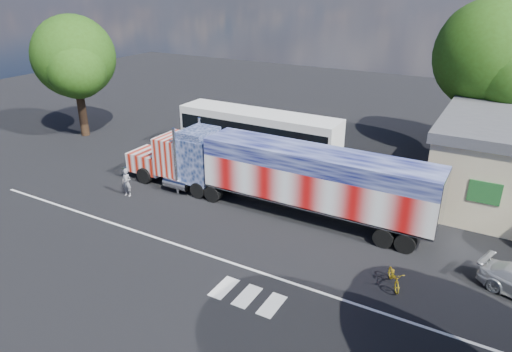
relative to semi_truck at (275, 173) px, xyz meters
The scene contains 8 objects.
ground 4.09m from the semi_truck, 110.10° to the right, with size 100.00×100.00×0.00m, color black.
lane_markings 7.35m from the semi_truck, 85.63° to the right, with size 30.00×2.67×0.01m.
semi_truck is the anchor object (origin of this frame).
coach_bus 8.33m from the semi_truck, 126.22° to the left, with size 12.56×2.92×3.65m.
woman 9.49m from the semi_truck, 160.78° to the right, with size 0.66×0.43×1.80m, color slate.
bicycle 9.28m from the semi_truck, 27.03° to the right, with size 0.58×1.67×0.88m, color gold.
tree_ne_a 18.36m from the semi_truck, 57.72° to the left, with size 8.21×7.82×11.67m.
tree_w_a 21.80m from the semi_truck, 168.68° to the left, with size 7.07×6.73×10.16m.
Camera 1 is at (12.26, -18.55, 12.50)m, focal length 32.00 mm.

